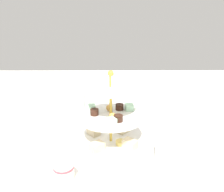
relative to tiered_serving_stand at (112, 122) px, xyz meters
name	(u,v)px	position (x,y,z in m)	size (l,w,h in m)	color
ground_plane	(112,143)	(0.00, 0.00, -0.09)	(2.40, 2.40, 0.00)	white
tiered_serving_stand	(112,122)	(0.00, 0.00, 0.00)	(0.28, 0.28, 0.27)	white
water_glass_tall_right	(79,108)	(-0.14, 0.18, -0.02)	(0.07, 0.07, 0.13)	silver
water_glass_short_left	(110,175)	(-0.01, -0.23, -0.05)	(0.06, 0.06, 0.08)	silver
teacup_with_saucer	(66,174)	(-0.13, -0.20, -0.06)	(0.09, 0.09, 0.05)	white
butter_knife_left	(153,119)	(0.19, 0.21, -0.09)	(0.17, 0.01, 0.00)	silver
butter_knife_right	(33,151)	(-0.28, -0.05, -0.09)	(0.17, 0.01, 0.00)	silver
water_glass_mid_back	(166,149)	(0.17, -0.12, -0.04)	(0.06, 0.06, 0.10)	silver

